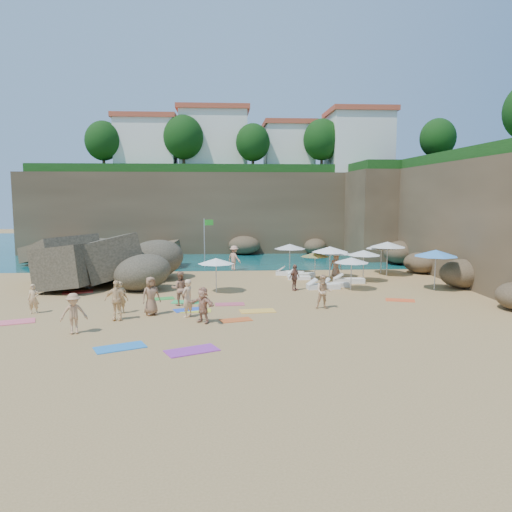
{
  "coord_description": "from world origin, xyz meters",
  "views": [
    {
      "loc": [
        -0.03,
        -27.89,
        5.8
      ],
      "look_at": [
        2.0,
        3.0,
        2.0
      ],
      "focal_mm": 35.0,
      "sensor_mm": 36.0,
      "label": 1
    }
  ],
  "objects": [
    {
      "name": "seawater",
      "position": [
        0.0,
        30.0,
        0.0
      ],
      "size": [
        120.0,
        120.0,
        0.0
      ],
      "primitive_type": "plane",
      "color": "#0C4751",
      "rests_on": "ground"
    },
    {
      "name": "towel_12",
      "position": [
        1.65,
        -3.48,
        0.02
      ],
      "size": [
        1.84,
        1.06,
        0.03
      ],
      "primitive_type": "cube",
      "rotation": [
        0.0,
        0.0,
        0.11
      ],
      "color": "#FFBA43",
      "rests_on": "ground"
    },
    {
      "name": "clifftop_trees",
      "position": [
        4.78,
        19.52,
        11.26
      ],
      "size": [
        35.6,
        23.82,
        4.4
      ],
      "color": "#11380F",
      "rests_on": "ground"
    },
    {
      "name": "lounger_3",
      "position": [
        7.03,
        2.87,
        0.14
      ],
      "size": [
        1.78,
        0.62,
        0.27
      ],
      "primitive_type": "cube",
      "rotation": [
        0.0,
        0.0,
        0.02
      ],
      "color": "silver",
      "rests_on": "ground"
    },
    {
      "name": "towel_11",
      "position": [
        -2.0,
        -1.13,
        0.01
      ],
      "size": [
        1.79,
        1.06,
        0.03
      ],
      "primitive_type": "cube",
      "rotation": [
        0.0,
        0.0,
        -0.13
      ],
      "color": "#36BD5D",
      "rests_on": "ground"
    },
    {
      "name": "person_stand_4",
      "position": [
        7.92,
        6.63,
        0.84
      ],
      "size": [
        0.92,
        0.69,
        1.68
      ],
      "primitive_type": "imported",
      "rotation": [
        0.0,
        0.0,
        -0.34
      ],
      "color": "tan",
      "rests_on": "ground"
    },
    {
      "name": "lounger_5",
      "position": [
        6.14,
        2.24,
        0.16
      ],
      "size": [
        2.09,
        0.87,
        0.32
      ],
      "primitive_type": "cube",
      "rotation": [
        0.0,
        0.0,
        0.1
      ],
      "color": "silver",
      "rests_on": "ground"
    },
    {
      "name": "cliff_corner",
      "position": [
        17.0,
        20.0,
        4.0
      ],
      "size": [
        10.0,
        12.0,
        8.0
      ],
      "primitive_type": "cube",
      "color": "brown",
      "rests_on": "ground"
    },
    {
      "name": "lounger_2",
      "position": [
        5.17,
        5.76,
        0.12
      ],
      "size": [
        1.59,
        0.64,
        0.24
      ],
      "primitive_type": "cube",
      "rotation": [
        0.0,
        0.0,
        -0.08
      ],
      "color": "white",
      "rests_on": "ground"
    },
    {
      "name": "person_stand_5",
      "position": [
        -6.93,
        6.71,
        0.94
      ],
      "size": [
        1.77,
        1.29,
        1.89
      ],
      "primitive_type": "imported",
      "rotation": [
        0.0,
        0.0,
        0.51
      ],
      "color": "tan",
      "rests_on": "ground"
    },
    {
      "name": "rock_promontory",
      "position": [
        -11.0,
        16.0,
        0.0
      ],
      "size": [
        12.0,
        7.0,
        2.0
      ],
      "primitive_type": null,
      "color": "brown",
      "rests_on": "ground"
    },
    {
      "name": "parasol_10",
      "position": [
        12.85,
        1.39,
        2.29
      ],
      "size": [
        2.63,
        2.63,
        2.49
      ],
      "color": "silver",
      "rests_on": "ground"
    },
    {
      "name": "person_lie_4",
      "position": [
        -5.08,
        -3.49,
        0.19
      ],
      "size": [
        1.29,
        1.62,
        0.37
      ],
      "primitive_type": "imported",
      "rotation": [
        0.0,
        0.0,
        0.54
      ],
      "color": "tan",
      "rests_on": "ground"
    },
    {
      "name": "towel_9",
      "position": [
        0.28,
        -1.81,
        0.01
      ],
      "size": [
        1.61,
        0.88,
        0.03
      ],
      "primitive_type": "cube",
      "rotation": [
        0.0,
        0.0,
        0.06
      ],
      "color": "#CB4F65",
      "rests_on": "ground"
    },
    {
      "name": "towel_1",
      "position": [
        -9.71,
        -4.99,
        0.02
      ],
      "size": [
        2.16,
        1.58,
        0.03
      ],
      "primitive_type": "cube",
      "rotation": [
        0.0,
        0.0,
        0.35
      ],
      "color": "#F45F73",
      "rests_on": "ground"
    },
    {
      "name": "person_stand_1",
      "position": [
        -2.34,
        -1.81,
        0.9
      ],
      "size": [
        0.91,
        0.73,
        1.81
      ],
      "primitive_type": "imported",
      "rotation": [
        0.0,
        0.0,
        3.19
      ],
      "color": "#B07A58",
      "rests_on": "ground"
    },
    {
      "name": "parasol_3",
      "position": [
        11.75,
        7.04,
        2.26
      ],
      "size": [
        2.6,
        2.6,
        2.46
      ],
      "color": "silver",
      "rests_on": "ground"
    },
    {
      "name": "parasol_9",
      "position": [
        9.33,
        4.64,
        1.96
      ],
      "size": [
        2.26,
        2.26,
        2.13
      ],
      "color": "silver",
      "rests_on": "ground"
    },
    {
      "name": "rock_outcrop",
      "position": [
        -8.28,
        5.0,
        0.0
      ],
      "size": [
        9.94,
        8.66,
        3.33
      ],
      "primitive_type": null,
      "rotation": [
        0.0,
        0.0,
        0.34
      ],
      "color": "brown",
      "rests_on": "ground"
    },
    {
      "name": "person_lie_5",
      "position": [
        5.06,
        -3.15,
        0.32
      ],
      "size": [
        1.0,
        1.79,
        0.65
      ],
      "primitive_type": "imported",
      "rotation": [
        0.0,
        0.0,
        -0.1
      ],
      "color": "#E3B181",
      "rests_on": "ground"
    },
    {
      "name": "person_stand_6",
      "position": [
        -1.77,
        -4.44,
        0.91
      ],
      "size": [
        0.74,
        0.8,
        1.83
      ],
      "primitive_type": "imported",
      "rotation": [
        0.0,
        0.0,
        4.11
      ],
      "color": "#EDB886",
      "rests_on": "ground"
    },
    {
      "name": "towel_4",
      "position": [
        -1.46,
        -3.19,
        0.01
      ],
      "size": [
        1.57,
        0.82,
        0.03
      ],
      "primitive_type": "cube",
      "rotation": [
        0.0,
        0.0,
        0.03
      ],
      "color": "#CEDA39",
      "rests_on": "ground"
    },
    {
      "name": "towel_2",
      "position": [
        0.52,
        -5.22,
        0.01
      ],
      "size": [
        1.6,
        1.09,
        0.03
      ],
      "primitive_type": "cube",
      "rotation": [
        0.0,
        0.0,
        0.27
      ],
      "color": "#DE5A23",
      "rests_on": "ground"
    },
    {
      "name": "lounger_1",
      "position": [
        4.77,
        7.6,
        0.15
      ],
      "size": [
        2.08,
        1.28,
        0.31
      ],
      "primitive_type": "cube",
      "rotation": [
        0.0,
        0.0,
        -0.34
      ],
      "color": "white",
      "rests_on": "ground"
    },
    {
      "name": "person_lie_3",
      "position": [
        -0.99,
        -5.61,
        0.22
      ],
      "size": [
        2.2,
        2.22,
        0.43
      ],
      "primitive_type": "imported",
      "rotation": [
        0.0,
        0.0,
        -0.69
      ],
      "color": "tan",
      "rests_on": "ground"
    },
    {
      "name": "person_stand_0",
      "position": [
        -9.36,
        -3.21,
        0.73
      ],
      "size": [
        0.59,
        0.44,
        1.46
      ],
      "primitive_type": "imported",
      "rotation": [
        0.0,
        0.0,
        0.18
      ],
      "color": "tan",
      "rests_on": "ground"
    },
    {
      "name": "person_lie_0",
      "position": [
        -6.31,
        -7.07,
        0.23
      ],
      "size": [
        1.58,
        1.96,
        0.45
      ],
      "primitive_type": "imported",
      "rotation": [
        0.0,
        0.0,
        0.32
      ],
      "color": "tan",
      "rests_on": "ground"
    },
    {
      "name": "marina_masts",
      "position": [
        -16.5,
        30.0,
        3.0
      ],
      "size": [
        3.1,
        0.1,
        6.0
      ],
      "color": "white",
      "rests_on": "ground"
    },
    {
      "name": "parasol_4",
      "position": [
        7.91,
        6.57,
        1.82
      ],
      "size": [
        2.1,
        2.1,
        1.98
      ],
      "color": "silver",
      "rests_on": "ground"
    },
    {
      "name": "person_lie_2",
      "position": [
        -3.55,
        -3.93,
        0.25
      ],
      "size": [
        1.65,
        2.05,
        0.49
      ],
      "primitive_type": "imported",
      "rotation": [
        0.0,
        0.0,
        0.48
      ],
      "color": "#8F6547",
      "rests_on": "ground"
    },
    {
      "name": "parasol_0",
      "position": [
        7.13,
        5.05,
        2.16
      ],
      "size": [
        2.49,
        2.49,
        2.35
      ],
      "color": "silver",
      "rests_on": "ground"
    },
    {
      "name": "parasol_2",
      "position": [
        11.65,
        8.09,
        2.02
      ],
      "size": [
        2.33,
        2.33,
        2.2
      ],
      "color": "silver",
      "rests_on": "ground"
    },
    {
      "name": "person_lie_1",
      "position": [
        -5.0,
        -4.85,
        0.23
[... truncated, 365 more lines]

